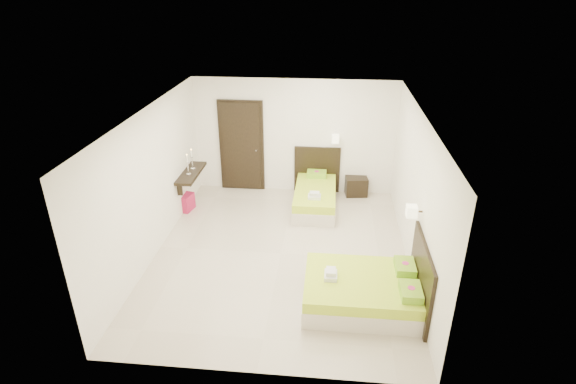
# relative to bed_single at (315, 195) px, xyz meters

# --- Properties ---
(floor) EXTENTS (5.50, 5.50, 0.00)m
(floor) POSITION_rel_bed_single_xyz_m (-0.54, -1.96, -0.26)
(floor) COLOR beige
(floor) RESTS_ON ground
(bed_single) EXTENTS (1.04, 1.74, 1.43)m
(bed_single) POSITION_rel_bed_single_xyz_m (0.00, 0.00, 0.00)
(bed_single) COLOR beige
(bed_single) RESTS_ON ground
(bed_double) EXTENTS (1.75, 1.48, 1.44)m
(bed_double) POSITION_rel_bed_single_xyz_m (0.92, -3.21, -0.00)
(bed_double) COLOR beige
(bed_double) RESTS_ON ground
(nightstand) EXTENTS (0.53, 0.49, 0.43)m
(nightstand) POSITION_rel_bed_single_xyz_m (0.90, 0.68, -0.05)
(nightstand) COLOR black
(nightstand) RESTS_ON ground
(ottoman) EXTENTS (0.43, 0.43, 0.36)m
(ottoman) POSITION_rel_bed_single_xyz_m (-2.81, -0.45, -0.08)
(ottoman) COLOR #A0153E
(ottoman) RESTS_ON ground
(door) EXTENTS (1.02, 0.15, 2.14)m
(door) POSITION_rel_bed_single_xyz_m (-1.74, 0.74, 0.79)
(door) COLOR black
(door) RESTS_ON ground
(console_shelf) EXTENTS (0.35, 1.20, 0.78)m
(console_shelf) POSITION_rel_bed_single_xyz_m (-2.62, -0.36, 0.55)
(console_shelf) COLOR black
(console_shelf) RESTS_ON ground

